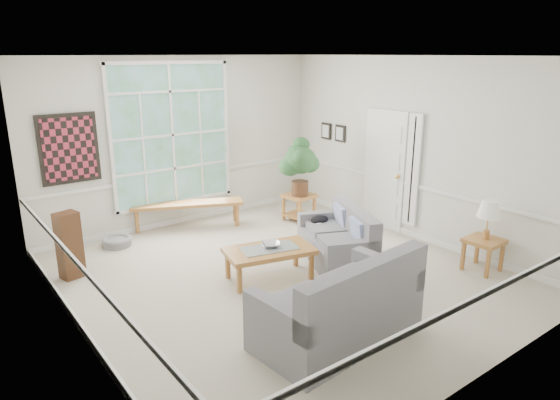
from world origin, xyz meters
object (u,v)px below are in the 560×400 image
(end_table, at_px, (299,207))
(side_table, at_px, (483,255))
(loveseat_front, at_px, (338,296))
(coffee_table, at_px, (269,264))
(loveseat_right, at_px, (336,235))

(end_table, height_order, side_table, end_table)
(loveseat_front, relative_size, coffee_table, 1.54)
(loveseat_right, xyz_separation_m, loveseat_front, (-1.44, -1.56, 0.09))
(side_table, bearing_deg, end_table, 101.57)
(loveseat_right, relative_size, side_table, 3.13)
(loveseat_right, relative_size, coffee_table, 1.26)
(coffee_table, xyz_separation_m, side_table, (2.62, -1.63, 0.02))
(loveseat_right, bearing_deg, loveseat_front, -109.24)
(loveseat_front, relative_size, end_table, 3.64)
(loveseat_right, relative_size, loveseat_front, 0.82)
(loveseat_right, distance_m, end_table, 1.99)
(loveseat_right, height_order, coffee_table, loveseat_right)
(end_table, bearing_deg, side_table, -78.43)
(loveseat_right, bearing_deg, coffee_table, -161.39)
(coffee_table, distance_m, end_table, 2.59)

